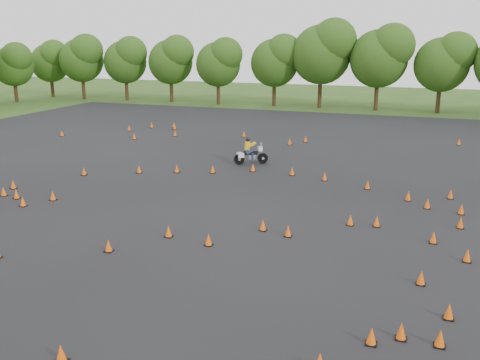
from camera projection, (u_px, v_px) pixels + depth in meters
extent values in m
plane|color=#2D5119|center=(208.00, 232.00, 21.82)|extent=(140.00, 140.00, 0.00)
plane|color=black|center=(253.00, 193.00, 27.28)|extent=(62.00, 62.00, 0.00)
cone|color=#FF5C0A|center=(16.00, 194.00, 26.30)|extent=(0.26, 0.26, 0.45)
cone|color=#FF5C0A|center=(177.00, 169.00, 31.36)|extent=(0.26, 0.26, 0.45)
cone|color=#FF5C0A|center=(459.00, 142.00, 39.35)|extent=(0.26, 0.26, 0.45)
cone|color=#FF5C0A|center=(401.00, 331.00, 14.05)|extent=(0.26, 0.26, 0.45)
cone|color=#FF5C0A|center=(467.00, 256.00, 18.90)|extent=(0.26, 0.26, 0.45)
cone|color=#FF5C0A|center=(253.00, 168.00, 31.62)|extent=(0.26, 0.26, 0.45)
cone|color=#FF5C0A|center=(290.00, 142.00, 39.41)|extent=(0.26, 0.26, 0.45)
cone|color=#FF5C0A|center=(433.00, 238.00, 20.61)|extent=(0.26, 0.26, 0.45)
cone|color=#FF5C0A|center=(134.00, 136.00, 41.54)|extent=(0.26, 0.26, 0.45)
cone|color=#FF5C0A|center=(461.00, 209.00, 23.98)|extent=(0.26, 0.26, 0.45)
cone|color=#FF5C0A|center=(449.00, 312.00, 15.06)|extent=(0.26, 0.26, 0.45)
cone|color=#FF5C0A|center=(3.00, 192.00, 26.74)|extent=(0.26, 0.26, 0.45)
cone|color=#FF5C0A|center=(288.00, 231.00, 21.30)|extent=(0.26, 0.26, 0.45)
cone|color=#FF5C0A|center=(108.00, 246.00, 19.79)|extent=(0.26, 0.26, 0.45)
cone|color=#FF5C0A|center=(451.00, 194.00, 26.28)|extent=(0.26, 0.26, 0.45)
cone|color=#FF5C0A|center=(13.00, 184.00, 28.02)|extent=(0.26, 0.26, 0.45)
cone|color=#FF5C0A|center=(62.00, 133.00, 42.79)|extent=(0.26, 0.26, 0.45)
cone|color=#FF5C0A|center=(61.00, 354.00, 13.06)|extent=(0.26, 0.26, 0.45)
cone|color=#FF5C0A|center=(427.00, 204.00, 24.78)|extent=(0.26, 0.26, 0.45)
cone|color=#FF5C0A|center=(213.00, 169.00, 31.22)|extent=(0.26, 0.26, 0.45)
cone|color=#FF5C0A|center=(325.00, 177.00, 29.60)|extent=(0.26, 0.26, 0.45)
cone|color=#FF5C0A|center=(421.00, 278.00, 17.16)|extent=(0.26, 0.26, 0.45)
cone|color=#FF5C0A|center=(139.00, 169.00, 31.22)|extent=(0.26, 0.26, 0.45)
cone|color=#FF5C0A|center=(244.00, 134.00, 42.52)|extent=(0.26, 0.26, 0.45)
cone|color=#FF5C0A|center=(53.00, 196.00, 26.03)|extent=(0.26, 0.26, 0.45)
cone|color=#FF5C0A|center=(408.00, 196.00, 25.98)|extent=(0.26, 0.26, 0.45)
cone|color=#FF5C0A|center=(306.00, 139.00, 40.41)|extent=(0.26, 0.26, 0.45)
cone|color=#FF5C0A|center=(175.00, 127.00, 45.95)|extent=(0.26, 0.26, 0.45)
cone|color=#FF5C0A|center=(292.00, 171.00, 30.75)|extent=(0.26, 0.26, 0.45)
cone|color=#FF5C0A|center=(461.00, 223.00, 22.23)|extent=(0.26, 0.26, 0.45)
cone|color=#FF5C0A|center=(84.00, 171.00, 30.74)|extent=(0.26, 0.26, 0.45)
cone|color=#FF5C0A|center=(209.00, 240.00, 20.38)|extent=(0.26, 0.26, 0.45)
cone|color=#FF5C0A|center=(129.00, 128.00, 45.34)|extent=(0.26, 0.26, 0.45)
cone|color=#FF5C0A|center=(440.00, 339.00, 13.72)|extent=(0.26, 0.26, 0.45)
cone|color=#FF5C0A|center=(263.00, 225.00, 21.97)|extent=(0.26, 0.26, 0.45)
cone|color=#FF5C0A|center=(368.00, 185.00, 27.93)|extent=(0.26, 0.26, 0.45)
cone|color=#FF5C0A|center=(174.00, 125.00, 46.85)|extent=(0.26, 0.26, 0.45)
cone|color=#FF5C0A|center=(169.00, 232.00, 21.25)|extent=(0.26, 0.26, 0.45)
cone|color=#FF5C0A|center=(152.00, 125.00, 46.78)|extent=(0.26, 0.26, 0.45)
cone|color=#FF5C0A|center=(377.00, 221.00, 22.42)|extent=(0.26, 0.26, 0.45)
cone|color=#FF5C0A|center=(350.00, 220.00, 22.57)|extent=(0.26, 0.26, 0.45)
cone|color=#FF5C0A|center=(175.00, 133.00, 42.83)|extent=(0.26, 0.26, 0.45)
cone|color=#FF5C0A|center=(23.00, 202.00, 25.10)|extent=(0.26, 0.26, 0.45)
cone|color=#FF5C0A|center=(371.00, 336.00, 13.82)|extent=(0.26, 0.26, 0.45)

